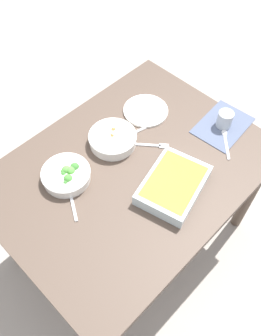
% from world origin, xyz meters
% --- Properties ---
extents(ground_plane, '(6.00, 6.00, 0.00)m').
position_xyz_m(ground_plane, '(0.00, 0.00, 0.00)').
color(ground_plane, '#9E9389').
extents(dining_table, '(1.20, 0.90, 0.74)m').
position_xyz_m(dining_table, '(0.00, 0.00, 0.65)').
color(dining_table, '#4C3D33').
rests_on(dining_table, ground_plane).
extents(placemat, '(0.29, 0.22, 0.00)m').
position_xyz_m(placemat, '(0.49, -0.14, 0.74)').
color(placemat, '#4C5670').
rests_on(placemat, dining_table).
extents(stew_bowl, '(0.22, 0.22, 0.06)m').
position_xyz_m(stew_bowl, '(0.04, 0.16, 0.77)').
color(stew_bowl, white).
rests_on(stew_bowl, dining_table).
extents(broccoli_bowl, '(0.21, 0.21, 0.07)m').
position_xyz_m(broccoli_bowl, '(-0.23, 0.15, 0.77)').
color(broccoli_bowl, white).
rests_on(broccoli_bowl, dining_table).
extents(baking_dish, '(0.34, 0.29, 0.06)m').
position_xyz_m(baking_dish, '(0.05, -0.20, 0.77)').
color(baking_dish, silver).
rests_on(baking_dish, dining_table).
extents(drink_cup, '(0.07, 0.07, 0.08)m').
position_xyz_m(drink_cup, '(0.49, -0.14, 0.78)').
color(drink_cup, '#B2BCC6').
rests_on(drink_cup, dining_table).
extents(side_plate, '(0.22, 0.22, 0.01)m').
position_xyz_m(side_plate, '(0.30, 0.19, 0.75)').
color(side_plate, white).
rests_on(side_plate, dining_table).
extents(spoon_by_stew, '(0.17, 0.06, 0.01)m').
position_xyz_m(spoon_by_stew, '(0.17, 0.13, 0.74)').
color(spoon_by_stew, silver).
rests_on(spoon_by_stew, dining_table).
extents(spoon_by_broccoli, '(0.10, 0.16, 0.01)m').
position_xyz_m(spoon_by_broccoli, '(-0.28, 0.07, 0.74)').
color(spoon_by_broccoli, silver).
rests_on(spoon_by_broccoli, dining_table).
extents(spoon_spare, '(0.14, 0.13, 0.01)m').
position_xyz_m(spoon_spare, '(0.42, -0.20, 0.74)').
color(spoon_spare, silver).
rests_on(spoon_spare, dining_table).
extents(fork_on_table, '(0.13, 0.15, 0.01)m').
position_xyz_m(fork_on_table, '(0.16, 0.02, 0.74)').
color(fork_on_table, silver).
rests_on(fork_on_table, dining_table).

